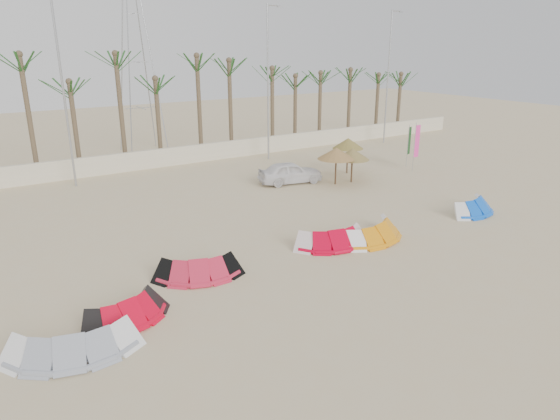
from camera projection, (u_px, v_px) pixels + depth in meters
ground at (370, 288)px, 18.04m from camera, size 120.00×120.00×0.00m
boundary_wall at (158, 158)px, 35.34m from camera, size 60.00×0.30×1.30m
palm_line at (153, 72)px, 35.03m from camera, size 52.00×4.00×7.70m
lamp_b at (64, 91)px, 29.05m from camera, size 1.25×0.14×11.00m
lamp_c at (268, 81)px, 36.25m from camera, size 1.25×0.14×11.00m
lamp_d at (388, 76)px, 42.42m from camera, size 1.25×0.14×11.00m
pylon at (145, 151)px, 40.84m from camera, size 3.00×3.00×14.00m
kite_grey at (69, 338)px, 14.28m from camera, size 3.95×2.35×0.90m
kite_red_left at (124, 307)px, 15.92m from camera, size 3.16×2.06×0.90m
kite_red_mid at (195, 265)px, 18.94m from camera, size 3.61×2.41×0.90m
kite_red_right at (329, 235)px, 21.87m from camera, size 3.67×2.13×0.90m
kite_orange at (370, 229)px, 22.59m from camera, size 3.91×2.31×0.90m
kite_blue at (469, 205)px, 26.01m from camera, size 3.25×1.97×0.90m
parasol_left at (336, 153)px, 30.68m from camera, size 2.34×2.34×2.31m
parasol_mid at (352, 154)px, 31.18m from camera, size 2.15×2.15×2.17m
parasol_right at (348, 143)px, 33.31m from camera, size 2.08×2.08×2.40m
flag_pink at (416, 143)px, 33.83m from camera, size 0.45×0.04×3.37m
flag_green at (410, 142)px, 35.19m from camera, size 0.44×0.16×2.99m
car at (290, 172)px, 31.34m from camera, size 4.28×2.41×1.37m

